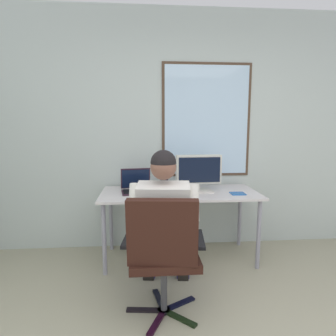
% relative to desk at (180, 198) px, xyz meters
% --- Properties ---
extents(wall_rear, '(5.55, 0.08, 2.69)m').
position_rel_desk_xyz_m(wall_rear, '(0.25, 0.41, 0.69)').
color(wall_rear, '#B2BEB9').
rests_on(wall_rear, ground).
extents(desk, '(1.62, 0.70, 0.73)m').
position_rel_desk_xyz_m(desk, '(0.00, 0.00, 0.00)').
color(desk, '#8F8D9C').
rests_on(desk, ground).
extents(office_chair, '(0.62, 0.58, 0.95)m').
position_rel_desk_xyz_m(office_chair, '(-0.24, -0.99, -0.11)').
color(office_chair, black).
rests_on(office_chair, ground).
extents(person_seated, '(0.56, 0.83, 1.24)m').
position_rel_desk_xyz_m(person_seated, '(-0.21, -0.72, -0.01)').
color(person_seated, navy).
rests_on(person_seated, ground).
extents(crt_monitor, '(0.47, 0.24, 0.38)m').
position_rel_desk_xyz_m(crt_monitor, '(0.20, 0.01, 0.28)').
color(crt_monitor, beige).
rests_on(crt_monitor, desk).
extents(laptop, '(0.35, 0.33, 0.24)m').
position_rel_desk_xyz_m(laptop, '(-0.45, 0.06, 0.13)').
color(laptop, '#2B1824').
rests_on(laptop, desk).
extents(wine_glass, '(0.08, 0.08, 0.14)m').
position_rel_desk_xyz_m(wine_glass, '(-0.10, -0.18, 0.16)').
color(wine_glass, silver).
rests_on(wine_glass, desk).
extents(desk_speaker, '(0.09, 0.09, 0.19)m').
position_rel_desk_xyz_m(desk_speaker, '(-0.15, 0.14, 0.16)').
color(desk_speaker, black).
rests_on(desk_speaker, desk).
extents(cd_case, '(0.14, 0.13, 0.01)m').
position_rel_desk_xyz_m(cd_case, '(0.57, -0.14, 0.07)').
color(cd_case, '#2261B4').
rests_on(cd_case, desk).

